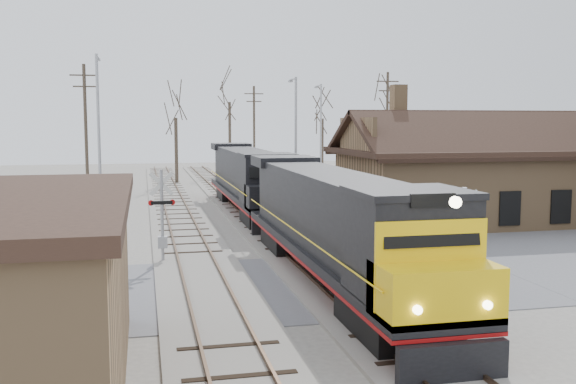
% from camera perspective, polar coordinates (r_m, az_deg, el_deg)
% --- Properties ---
extents(ground, '(140.00, 140.00, 0.00)m').
position_cam_1_polar(ground, '(23.32, 3.89, -8.07)').
color(ground, '#9F9A90').
rests_on(ground, ground).
extents(road, '(60.00, 9.00, 0.03)m').
position_cam_1_polar(road, '(23.31, 3.89, -8.04)').
color(road, slate).
rests_on(road, ground).
extents(track_main, '(3.40, 90.00, 0.24)m').
position_cam_1_polar(track_main, '(37.65, -2.64, -2.46)').
color(track_main, '#9F9A90').
rests_on(track_main, ground).
extents(track_siding, '(3.40, 90.00, 0.24)m').
position_cam_1_polar(track_siding, '(37.14, -9.50, -2.66)').
color(track_siding, '#9F9A90').
rests_on(track_siding, ground).
extents(depot, '(15.20, 9.31, 7.90)m').
position_cam_1_polar(depot, '(38.53, 16.00, 1.01)').
color(depot, '#A07B53').
rests_on(depot, ground).
extents(locomotive_lead, '(2.79, 18.66, 4.14)m').
position_cam_1_polar(locomotive_lead, '(22.38, 4.32, -3.00)').
color(locomotive_lead, black).
rests_on(locomotive_lead, ground).
extents(locomotive_trailing, '(2.79, 18.66, 3.92)m').
position_cam_1_polar(locomotive_trailing, '(40.73, -3.49, 1.18)').
color(locomotive_trailing, black).
rests_on(locomotive_trailing, ground).
extents(crossbuck_near, '(1.11, 0.29, 3.89)m').
position_cam_1_polar(crossbuck_near, '(19.38, 15.24, -5.66)').
color(crossbuck_near, '#A5A8AD').
rests_on(crossbuck_near, ground).
extents(crossbuck_far, '(1.10, 0.29, 3.84)m').
position_cam_1_polar(crossbuck_far, '(26.66, -11.13, -2.38)').
color(crossbuck_far, '#A5A8AD').
rests_on(crossbuck_far, ground).
extents(streetlight_a, '(0.25, 2.04, 9.79)m').
position_cam_1_polar(streetlight_a, '(40.43, -16.47, 5.54)').
color(streetlight_a, '#A5A8AD').
rests_on(streetlight_a, ground).
extents(streetlight_b, '(0.25, 2.04, 8.86)m').
position_cam_1_polar(streetlight_b, '(45.09, 0.66, 5.24)').
color(streetlight_b, '#A5A8AD').
rests_on(streetlight_b, ground).
extents(streetlight_c, '(0.25, 2.04, 9.11)m').
position_cam_1_polar(streetlight_c, '(57.80, 2.90, 5.58)').
color(streetlight_c, '#A5A8AD').
rests_on(streetlight_c, ground).
extents(utility_pole_a, '(2.00, 0.24, 9.90)m').
position_cam_1_polar(utility_pole_a, '(48.86, -17.52, 5.27)').
color(utility_pole_a, '#382D23').
rests_on(utility_pole_a, ground).
extents(utility_pole_b, '(2.00, 0.24, 9.48)m').
position_cam_1_polar(utility_pole_b, '(67.31, -3.03, 5.56)').
color(utility_pole_b, '#382D23').
rests_on(utility_pole_b, ground).
extents(utility_pole_c, '(2.00, 0.24, 10.04)m').
position_cam_1_polar(utility_pole_c, '(56.61, 8.79, 5.65)').
color(utility_pole_c, '#382D23').
rests_on(utility_pole_c, ground).
extents(tree_b, '(4.10, 4.10, 10.05)m').
position_cam_1_polar(tree_b, '(60.62, -9.97, 7.47)').
color(tree_b, '#382D23').
rests_on(tree_b, ground).
extents(tree_c, '(5.31, 5.31, 13.00)m').
position_cam_1_polar(tree_c, '(71.95, -5.23, 9.01)').
color(tree_c, '#382D23').
rests_on(tree_c, ground).
extents(tree_d, '(4.07, 4.07, 9.98)m').
position_cam_1_polar(tree_d, '(64.83, 3.07, 7.42)').
color(tree_d, '#382D23').
rests_on(tree_d, ground).
extents(tree_e, '(4.53, 4.53, 11.10)m').
position_cam_1_polar(tree_e, '(66.72, 8.62, 8.02)').
color(tree_e, '#382D23').
rests_on(tree_e, ground).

